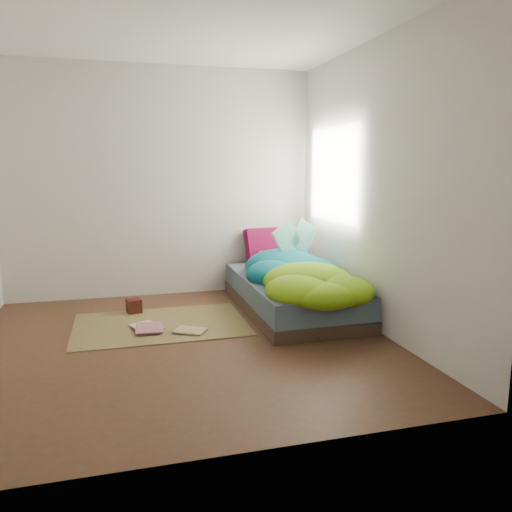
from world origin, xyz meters
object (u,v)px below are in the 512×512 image
at_px(bed, 291,294).
at_px(floor_book_b, 136,329).
at_px(wooden_box, 134,306).
at_px(open_book, 296,228).
at_px(floor_book_a, 135,330).
at_px(pillow_magenta, 263,246).

relative_size(bed, floor_book_b, 6.17).
distance_m(bed, wooden_box, 1.63).
height_order(open_book, floor_book_b, open_book).
height_order(bed, open_book, open_book).
bearing_deg(floor_book_a, floor_book_b, -96.75).
bearing_deg(bed, open_book, 63.47).
height_order(pillow_magenta, floor_book_a, pillow_magenta).
xyz_separation_m(bed, pillow_magenta, (-0.05, 0.91, 0.38)).
xyz_separation_m(open_book, floor_book_b, (-1.75, -0.60, -0.80)).
height_order(floor_book_a, floor_book_b, floor_book_b).
distance_m(wooden_box, floor_book_a, 0.61).
bearing_deg(wooden_box, pillow_magenta, 21.64).
xyz_separation_m(pillow_magenta, floor_book_b, (-1.56, -1.23, -0.52)).
relative_size(bed, floor_book_a, 6.56).
xyz_separation_m(pillow_magenta, floor_book_a, (-1.56, -1.22, -0.52)).
bearing_deg(wooden_box, open_book, -0.47).
bearing_deg(floor_book_b, bed, 14.82).
relative_size(pillow_magenta, wooden_box, 2.99).
distance_m(wooden_box, floor_book_b, 0.62).
height_order(wooden_box, floor_book_a, wooden_box).
relative_size(pillow_magenta, floor_book_a, 1.36).
xyz_separation_m(pillow_magenta, wooden_box, (-1.55, -0.61, -0.47)).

